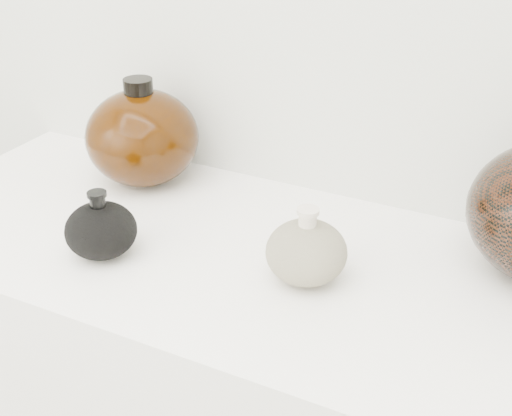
% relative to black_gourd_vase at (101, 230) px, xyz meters
% --- Properties ---
extents(black_gourd_vase, '(0.13, 0.13, 0.11)m').
position_rel_black_gourd_vase_xyz_m(black_gourd_vase, '(0.00, 0.00, 0.00)').
color(black_gourd_vase, black).
rests_on(black_gourd_vase, display_counter).
extents(cream_gourd_vase, '(0.15, 0.15, 0.11)m').
position_rel_black_gourd_vase_xyz_m(cream_gourd_vase, '(0.30, 0.08, 0.00)').
color(cream_gourd_vase, beige).
rests_on(cream_gourd_vase, display_counter).
extents(left_round_pot, '(0.23, 0.23, 0.19)m').
position_rel_black_gourd_vase_xyz_m(left_round_pot, '(-0.09, 0.24, 0.04)').
color(left_round_pot, black).
rests_on(left_round_pot, display_counter).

